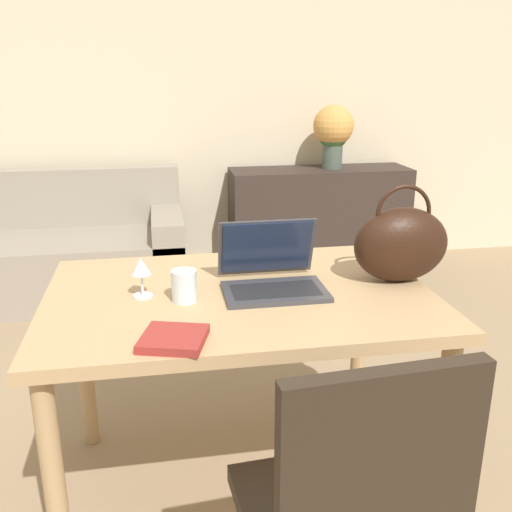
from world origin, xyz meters
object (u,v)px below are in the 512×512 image
object	(u,v)px
drinking_glass	(184,286)
flower_vase	(333,131)
laptop	(271,270)
handbag	(401,244)
wine_glass	(141,269)
couch	(57,253)

from	to	relation	value
drinking_glass	flower_vase	world-z (taller)	flower_vase
laptop	flower_vase	xyz separation A→B (m)	(0.93, 2.30, 0.21)
handbag	laptop	bearing A→B (deg)	177.60
wine_glass	handbag	distance (m)	0.87
drinking_glass	handbag	world-z (taller)	handbag
wine_glass	flower_vase	size ratio (longest dim) A/B	0.29
laptop	drinking_glass	xyz separation A→B (m)	(-0.29, -0.07, -0.01)
drinking_glass	wine_glass	distance (m)	0.15
drinking_glass	wine_glass	bearing A→B (deg)	156.54
laptop	drinking_glass	size ratio (longest dim) A/B	3.31
couch	wine_glass	bearing A→B (deg)	-73.38
wine_glass	flower_vase	distance (m)	2.69
laptop	flower_vase	distance (m)	2.49
drinking_glass	handbag	distance (m)	0.74
handbag	flower_vase	distance (m)	2.37
couch	drinking_glass	size ratio (longest dim) A/B	16.75
handbag	flower_vase	size ratio (longest dim) A/B	0.73
drinking_glass	flower_vase	bearing A→B (deg)	62.86
drinking_glass	handbag	bearing A→B (deg)	4.29
wine_glass	handbag	xyz separation A→B (m)	(0.87, -0.00, 0.04)
wine_glass	handbag	bearing A→B (deg)	-0.10
laptop	flower_vase	size ratio (longest dim) A/B	0.73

